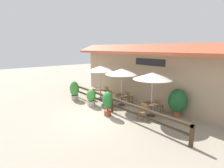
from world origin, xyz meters
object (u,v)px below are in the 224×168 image
object	(u,v)px
dining_table_near	(101,91)
chair_far_wallside	(158,105)
patio_umbrella_near	(100,69)
potted_plant_entrance_palm	(108,102)
chair_middle_wallside	(128,97)
chair_far_streetside	(143,110)
chair_near_streetside	(93,94)
patio_umbrella_far	(153,76)
dining_table_far	(151,106)
potted_plant_corner_fern	(177,101)
dining_table_middle	(121,97)
potted_plant_broad_leaf	(74,90)
potted_plant_small_flowering	(91,98)
chair_middle_streetside	(113,100)
patio_umbrella_middle	(122,72)
chair_near_wallside	(108,91)

from	to	relation	value
dining_table_near	chair_far_wallside	xyz separation A→B (m)	(4.84, 0.91, -0.10)
patio_umbrella_near	potted_plant_entrance_palm	xyz separation A→B (m)	(3.18, -1.78, -1.56)
chair_far_wallside	chair_middle_wallside	bearing A→B (deg)	-9.84
chair_far_streetside	chair_far_wallside	bearing A→B (deg)	82.08
chair_near_streetside	chair_middle_wallside	size ratio (longest dim) A/B	1.00
patio_umbrella_far	dining_table_far	distance (m)	1.79
chair_near_streetside	potted_plant_corner_fern	xyz separation A→B (m)	(5.89, 2.03, 0.41)
dining_table_middle	potted_plant_broad_leaf	distance (m)	3.83
patio_umbrella_far	potted_plant_small_flowering	xyz separation A→B (m)	(-3.80, -1.75, -1.80)
chair_middle_streetside	dining_table_far	size ratio (longest dim) A/B	0.96
chair_far_streetside	potted_plant_corner_fern	distance (m)	2.14
potted_plant_broad_leaf	potted_plant_entrance_palm	bearing A→B (deg)	-0.15
patio_umbrella_middle	dining_table_middle	world-z (taller)	patio_umbrella_middle
chair_near_streetside	dining_table_far	bearing A→B (deg)	16.33
potted_plant_broad_leaf	dining_table_far	bearing A→B (deg)	18.34
chair_near_streetside	potted_plant_small_flowering	bearing A→B (deg)	-31.40
patio_umbrella_middle	chair_far_wallside	world-z (taller)	patio_umbrella_middle
dining_table_near	potted_plant_broad_leaf	xyz separation A→B (m)	(-1.00, -1.77, 0.16)
patio_umbrella_middle	patio_umbrella_far	world-z (taller)	same
chair_middle_wallside	potted_plant_broad_leaf	distance (m)	4.20
patio_umbrella_far	potted_plant_broad_leaf	distance (m)	6.38
dining_table_middle	dining_table_far	distance (m)	2.51
chair_middle_streetside	potted_plant_broad_leaf	xyz separation A→B (m)	(-3.26, -1.13, 0.27)
chair_far_wallside	potted_plant_corner_fern	xyz separation A→B (m)	(1.02, 0.38, 0.41)
chair_near_streetside	patio_umbrella_middle	distance (m)	3.15
chair_near_wallside	chair_far_streetside	distance (m)	5.05
patio_umbrella_middle	dining_table_far	size ratio (longest dim) A/B	2.85
dining_table_near	chair_near_streetside	bearing A→B (deg)	-92.61
potted_plant_broad_leaf	patio_umbrella_middle	bearing A→B (deg)	29.13
chair_far_streetside	chair_far_wallside	world-z (taller)	same
chair_near_streetside	chair_middle_streetside	bearing A→B (deg)	8.49
chair_near_streetside	dining_table_far	xyz separation A→B (m)	(4.89, 0.92, 0.10)
chair_middle_streetside	chair_far_wallside	xyz separation A→B (m)	(2.57, 1.54, 0.00)
chair_near_streetside	chair_middle_wallside	world-z (taller)	same
chair_near_wallside	dining_table_far	bearing A→B (deg)	167.28
dining_table_near	chair_near_wallside	size ratio (longest dim) A/B	1.04
dining_table_middle	chair_far_streetside	distance (m)	2.59
chair_near_wallside	potted_plant_small_flowering	distance (m)	2.56
dining_table_middle	potted_plant_entrance_palm	bearing A→B (deg)	-65.82
chair_near_wallside	potted_plant_broad_leaf	distance (m)	2.71
potted_plant_entrance_palm	potted_plant_small_flowering	xyz separation A→B (m)	(-2.12, 0.21, -0.24)
chair_near_streetside	dining_table_far	distance (m)	4.98
chair_middle_streetside	dining_table_near	bearing A→B (deg)	160.91
potted_plant_small_flowering	potted_plant_broad_leaf	size ratio (longest dim) A/B	0.80
chair_near_wallside	patio_umbrella_middle	bearing A→B (deg)	158.59
dining_table_middle	potted_plant_entrance_palm	size ratio (longest dim) A/B	0.63
chair_near_wallside	potted_plant_corner_fern	distance (m)	5.93
potted_plant_broad_leaf	potted_plant_corner_fern	size ratio (longest dim) A/B	0.89
patio_umbrella_near	potted_plant_small_flowering	distance (m)	2.61
chair_middle_wallside	chair_far_streetside	world-z (taller)	same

